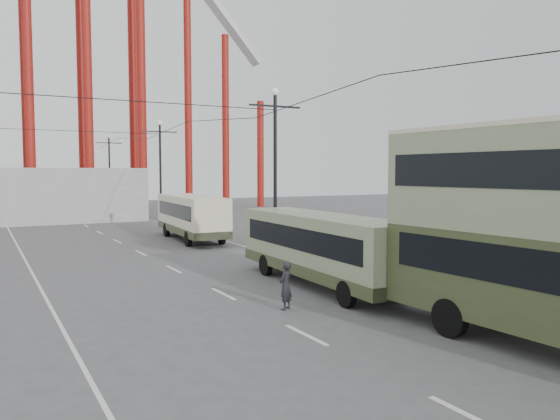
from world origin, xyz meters
TOP-DOWN VIEW (x-y plane):
  - ground at (0.00, 0.00)m, footprint 160.00×160.00m
  - road_markings at (-0.86, 19.70)m, footprint 12.52×120.00m
  - lamp_post_mid at (5.60, 18.00)m, footprint 3.20×0.44m
  - lamp_post_far at (5.60, 40.00)m, footprint 3.20×0.44m
  - lamp_post_distant at (5.60, 62.00)m, footprint 3.20×0.44m
  - roller_coaster at (-2.49, 56.89)m, footprint 52.95×5.00m
  - fairground_shed at (-6.00, 47.00)m, footprint 22.00×10.00m
  - single_decker_green at (3.09, 9.44)m, footprint 2.81×10.37m
  - single_decker_cream at (3.63, 26.35)m, footprint 3.13×9.84m
  - pedestrian at (-0.08, 6.80)m, footprint 0.72×0.66m

SIDE VIEW (x-z plane):
  - ground at x=0.00m, z-range 0.00..0.00m
  - road_markings at x=-0.86m, z-range 0.00..0.01m
  - pedestrian at x=-0.08m, z-range 0.00..1.64m
  - single_decker_green at x=3.09m, z-range 0.19..3.09m
  - single_decker_cream at x=3.63m, z-range 0.19..3.21m
  - fairground_shed at x=-6.00m, z-range 0.00..5.00m
  - lamp_post_mid at x=5.60m, z-range 0.02..9.34m
  - lamp_post_far at x=5.60m, z-range 0.02..9.34m
  - lamp_post_distant at x=5.60m, z-range 0.02..9.34m
  - roller_coaster at x=-2.49m, z-range -4.82..50.66m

